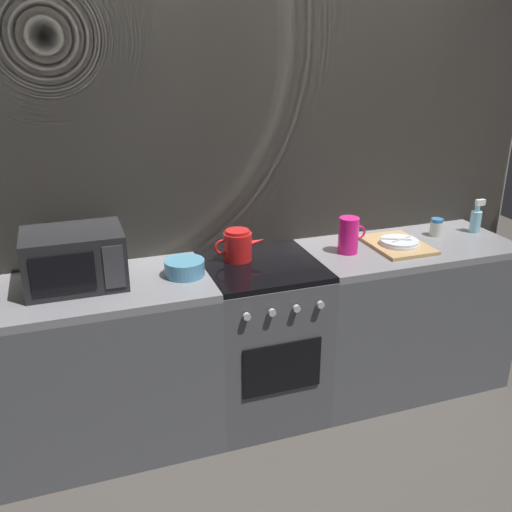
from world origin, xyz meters
The scene contains 12 objects.
ground_plane centered at (0.00, 0.00, 0.00)m, with size 8.00×8.00×0.00m, color #47423D.
back_wall centered at (0.00, 0.32, 1.20)m, with size 3.60×0.05×2.40m.
counter_left centered at (-0.90, 0.00, 0.45)m, with size 1.20×0.60×0.90m.
stove_unit centered at (0.00, 0.00, 0.45)m, with size 0.60×0.63×0.90m.
counter_right centered at (0.90, 0.00, 0.45)m, with size 1.20×0.60×0.90m.
microwave centered at (-0.93, 0.05, 1.04)m, with size 0.46×0.35×0.27m.
kettle centered at (-0.10, 0.10, 0.98)m, with size 0.28×0.15×0.17m.
mixing_bowl centered at (-0.42, -0.01, 0.94)m, with size 0.20×0.20×0.08m, color teal.
pitcher centered at (0.50, 0.01, 1.00)m, with size 0.16×0.11×0.20m.
dish_pile centered at (0.81, -0.01, 0.92)m, with size 0.30×0.40×0.06m.
spice_jar centered at (1.13, 0.09, 0.95)m, with size 0.08×0.08×0.10m.
spray_bottle centered at (1.40, 0.07, 0.98)m, with size 0.08×0.06×0.20m.
Camera 1 is at (-0.94, -2.59, 2.02)m, focal length 39.81 mm.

